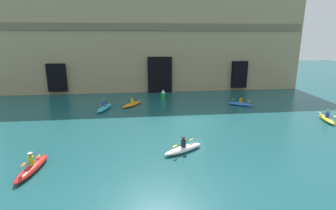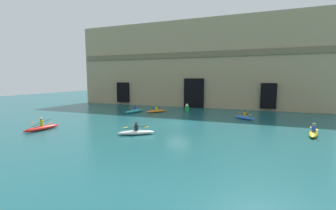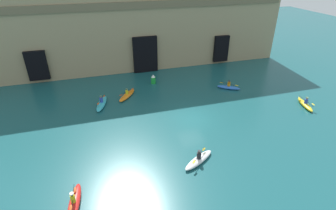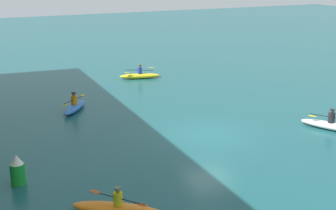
{
  "view_description": "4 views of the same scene",
  "coord_description": "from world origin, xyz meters",
  "px_view_note": "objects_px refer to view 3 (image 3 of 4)",
  "views": [
    {
      "loc": [
        -4.94,
        -22.94,
        7.83
      ],
      "look_at": [
        -1.86,
        2.91,
        0.98
      ],
      "focal_mm": 28.0,
      "sensor_mm": 36.0,
      "label": 1
    },
    {
      "loc": [
        7.7,
        -23.67,
        4.96
      ],
      "look_at": [
        -1.78,
        1.52,
        1.83
      ],
      "focal_mm": 24.0,
      "sensor_mm": 36.0,
      "label": 2
    },
    {
      "loc": [
        -8.82,
        -21.01,
        14.12
      ],
      "look_at": [
        -1.92,
        2.12,
        0.76
      ],
      "focal_mm": 28.0,
      "sensor_mm": 36.0,
      "label": 3
    },
    {
      "loc": [
        -19.52,
        11.15,
        8.44
      ],
      "look_at": [
        -1.42,
        2.95,
        2.38
      ],
      "focal_mm": 50.0,
      "sensor_mm": 36.0,
      "label": 4
    }
  ],
  "objects_px": {
    "kayak_red": "(74,204)",
    "kayak_blue": "(229,87)",
    "kayak_cyan": "(102,103)",
    "kayak_yellow": "(305,104)",
    "kayak_white": "(199,160)",
    "kayak_orange": "(127,95)",
    "marker_buoy": "(153,79)"
  },
  "relations": [
    {
      "from": "kayak_orange",
      "to": "kayak_yellow",
      "type": "bearing_deg",
      "value": 103.32
    },
    {
      "from": "kayak_yellow",
      "to": "kayak_cyan",
      "type": "bearing_deg",
      "value": -92.17
    },
    {
      "from": "kayak_white",
      "to": "kayak_cyan",
      "type": "xyz_separation_m",
      "value": [
        -6.72,
        11.75,
        0.01
      ]
    },
    {
      "from": "kayak_blue",
      "to": "marker_buoy",
      "type": "distance_m",
      "value": 9.64
    },
    {
      "from": "kayak_red",
      "to": "marker_buoy",
      "type": "height_order",
      "value": "marker_buoy"
    },
    {
      "from": "kayak_cyan",
      "to": "kayak_blue",
      "type": "bearing_deg",
      "value": 105.53
    },
    {
      "from": "kayak_yellow",
      "to": "marker_buoy",
      "type": "relative_size",
      "value": 2.53
    },
    {
      "from": "kayak_white",
      "to": "kayak_orange",
      "type": "bearing_deg",
      "value": 75.85
    },
    {
      "from": "kayak_yellow",
      "to": "kayak_cyan",
      "type": "xyz_separation_m",
      "value": [
        -21.47,
        6.64,
        -0.01
      ]
    },
    {
      "from": "kayak_orange",
      "to": "kayak_cyan",
      "type": "relative_size",
      "value": 0.88
    },
    {
      "from": "kayak_yellow",
      "to": "kayak_cyan",
      "type": "distance_m",
      "value": 22.47
    },
    {
      "from": "kayak_blue",
      "to": "marker_buoy",
      "type": "relative_size",
      "value": 2.22
    },
    {
      "from": "kayak_white",
      "to": "kayak_red",
      "type": "bearing_deg",
      "value": 160.18
    },
    {
      "from": "kayak_red",
      "to": "kayak_blue",
      "type": "bearing_deg",
      "value": -45.24
    },
    {
      "from": "kayak_blue",
      "to": "kayak_red",
      "type": "xyz_separation_m",
      "value": [
        -18.24,
        -13.25,
        0.0
      ]
    },
    {
      "from": "marker_buoy",
      "to": "kayak_blue",
      "type": "bearing_deg",
      "value": -26.66
    },
    {
      "from": "kayak_cyan",
      "to": "kayak_yellow",
      "type": "bearing_deg",
      "value": 89.07
    },
    {
      "from": "kayak_red",
      "to": "kayak_white",
      "type": "bearing_deg",
      "value": -71.02
    },
    {
      "from": "kayak_yellow",
      "to": "kayak_blue",
      "type": "bearing_deg",
      "value": -122.26
    },
    {
      "from": "kayak_yellow",
      "to": "kayak_orange",
      "type": "height_order",
      "value": "kayak_yellow"
    },
    {
      "from": "kayak_white",
      "to": "kayak_red",
      "type": "height_order",
      "value": "kayak_red"
    },
    {
      "from": "kayak_cyan",
      "to": "marker_buoy",
      "type": "relative_size",
      "value": 2.95
    },
    {
      "from": "kayak_yellow",
      "to": "kayak_orange",
      "type": "xyz_separation_m",
      "value": [
        -18.45,
        7.91,
        -0.03
      ]
    },
    {
      "from": "kayak_cyan",
      "to": "kayak_red",
      "type": "bearing_deg",
      "value": 4.85
    },
    {
      "from": "kayak_red",
      "to": "kayak_cyan",
      "type": "xyz_separation_m",
      "value": [
        2.72,
        13.45,
        -0.01
      ]
    },
    {
      "from": "kayak_white",
      "to": "kayak_blue",
      "type": "relative_size",
      "value": 1.15
    },
    {
      "from": "kayak_white",
      "to": "kayak_blue",
      "type": "xyz_separation_m",
      "value": [
        8.8,
        11.55,
        0.02
      ]
    },
    {
      "from": "kayak_yellow",
      "to": "kayak_white",
      "type": "distance_m",
      "value": 15.61
    },
    {
      "from": "kayak_yellow",
      "to": "marker_buoy",
      "type": "distance_m",
      "value": 18.11
    },
    {
      "from": "kayak_yellow",
      "to": "kayak_red",
      "type": "distance_m",
      "value": 25.12
    },
    {
      "from": "kayak_white",
      "to": "marker_buoy",
      "type": "height_order",
      "value": "marker_buoy"
    },
    {
      "from": "kayak_red",
      "to": "kayak_cyan",
      "type": "bearing_deg",
      "value": -2.65
    }
  ]
}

